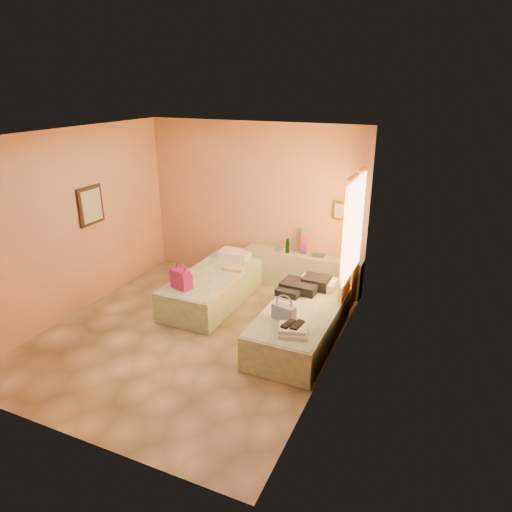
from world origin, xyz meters
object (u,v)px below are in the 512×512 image
(flower_vase, at_px, (347,253))
(blue_handbag, at_px, (284,312))
(water_bottle, at_px, (287,246))
(green_book, at_px, (318,255))
(headboard_ledge, at_px, (302,272))
(bed_left, at_px, (214,287))
(bed_right, at_px, (300,325))
(magenta_handbag, at_px, (181,279))
(towel_stack, at_px, (294,331))

(flower_vase, distance_m, blue_handbag, 2.07)
(water_bottle, height_order, green_book, water_bottle)
(headboard_ledge, bearing_deg, flower_vase, 2.37)
(headboard_ledge, bearing_deg, bed_left, -138.16)
(green_book, bearing_deg, water_bottle, -176.52)
(bed_right, distance_m, magenta_handbag, 1.91)
(bed_left, relative_size, bed_right, 1.00)
(bed_right, height_order, water_bottle, water_bottle)
(water_bottle, bearing_deg, bed_left, -132.01)
(green_book, height_order, magenta_handbag, magenta_handbag)
(green_book, xyz_separation_m, flower_vase, (0.48, 0.02, 0.10))
(headboard_ledge, bearing_deg, bed_right, -72.38)
(water_bottle, bearing_deg, flower_vase, 4.24)
(water_bottle, relative_size, blue_handbag, 0.80)
(headboard_ledge, relative_size, bed_right, 1.02)
(headboard_ledge, distance_m, flower_vase, 0.87)
(bed_left, height_order, magenta_handbag, magenta_handbag)
(headboard_ledge, bearing_deg, green_book, 2.23)
(blue_handbag, bearing_deg, bed_left, 160.72)
(headboard_ledge, distance_m, magenta_handbag, 2.20)
(bed_left, xyz_separation_m, bed_right, (1.70, -0.60, 0.00))
(bed_right, height_order, green_book, green_book)
(headboard_ledge, xyz_separation_m, blue_handbag, (0.40, -2.01, 0.27))
(towel_stack, bearing_deg, flower_vase, 87.71)
(blue_handbag, distance_m, towel_stack, 0.40)
(water_bottle, distance_m, towel_stack, 2.47)
(headboard_ledge, distance_m, bed_left, 1.58)
(water_bottle, bearing_deg, blue_handbag, -71.09)
(blue_handbag, relative_size, towel_stack, 0.88)
(green_book, bearing_deg, blue_handbag, -88.54)
(bed_left, height_order, green_book, green_book)
(green_book, xyz_separation_m, towel_stack, (0.38, -2.33, -0.12))
(headboard_ledge, height_order, water_bottle, water_bottle)
(magenta_handbag, bearing_deg, bed_right, 19.83)
(green_book, distance_m, magenta_handbag, 2.36)
(water_bottle, bearing_deg, magenta_handbag, -122.50)
(bed_right, height_order, magenta_handbag, magenta_handbag)
(headboard_ledge, relative_size, towel_stack, 5.86)
(bed_left, relative_size, blue_handbag, 6.49)
(flower_vase, bearing_deg, headboard_ledge, -177.63)
(bed_right, xyz_separation_m, blue_handbag, (-0.12, -0.35, 0.35))
(bed_right, distance_m, water_bottle, 1.87)
(blue_handbag, height_order, towel_stack, blue_handbag)
(headboard_ledge, height_order, green_book, green_book)
(bed_left, height_order, water_bottle, water_bottle)
(bed_left, bearing_deg, headboard_ledge, 42.03)
(water_bottle, height_order, blue_handbag, water_bottle)
(bed_right, distance_m, green_book, 1.73)
(towel_stack, bearing_deg, bed_left, 145.16)
(flower_vase, relative_size, towel_stack, 0.66)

